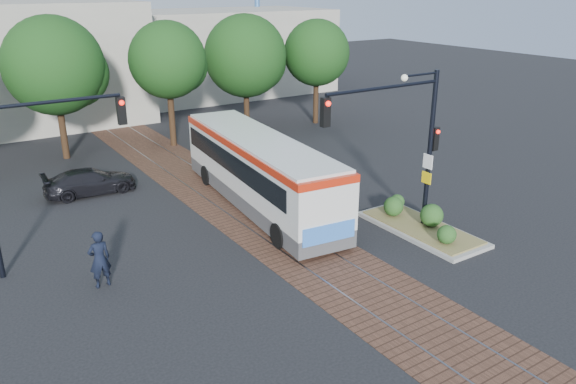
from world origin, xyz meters
name	(u,v)px	position (x,y,z in m)	size (l,w,h in m)	color
ground	(307,251)	(0.00, 0.00, 0.00)	(120.00, 120.00, 0.00)	black
trackbed	(252,215)	(0.00, 4.00, 0.01)	(3.60, 40.00, 0.02)	brown
tree_row	(160,63)	(1.21, 16.42, 4.85)	(26.40, 5.60, 7.67)	#382314
warehouses	(77,60)	(-0.53, 28.75, 3.81)	(40.00, 13.00, 8.00)	#ADA899
city_bus	(259,168)	(0.89, 4.85, 1.71)	(3.58, 11.66, 3.07)	#454547
traffic_island	(420,222)	(4.82, -0.90, 0.33)	(2.20, 5.20, 1.13)	gray
signal_pole_main	(408,130)	(3.86, -0.81, 4.16)	(5.49, 0.46, 6.00)	black
signal_pole_left	(21,160)	(-8.37, 4.00, 3.86)	(4.99, 0.34, 6.00)	black
officer	(99,259)	(-6.90, 1.58, 0.96)	(0.70, 0.46, 1.92)	black
parked_car	(90,181)	(-4.89, 10.37, 0.59)	(1.66, 4.08, 1.18)	black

